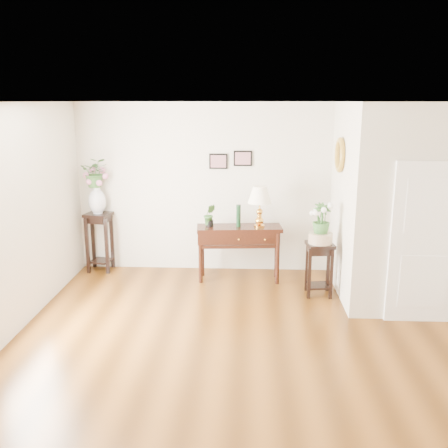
# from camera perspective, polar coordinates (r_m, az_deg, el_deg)

# --- Properties ---
(floor) EXTENTS (6.00, 5.50, 0.02)m
(floor) POSITION_cam_1_polar(r_m,az_deg,el_deg) (6.10, 4.09, -13.59)
(floor) COLOR brown
(floor) RESTS_ON ground
(ceiling) EXTENTS (6.00, 5.50, 0.02)m
(ceiling) POSITION_cam_1_polar(r_m,az_deg,el_deg) (5.41, 4.62, 13.75)
(ceiling) COLOR white
(ceiling) RESTS_ON ground
(wall_back) EXTENTS (6.00, 0.02, 2.80)m
(wall_back) POSITION_cam_1_polar(r_m,az_deg,el_deg) (8.28, 3.87, 4.06)
(wall_back) COLOR silver
(wall_back) RESTS_ON ground
(wall_front) EXTENTS (6.00, 0.02, 2.80)m
(wall_front) POSITION_cam_1_polar(r_m,az_deg,el_deg) (3.01, 5.66, -14.09)
(wall_front) COLOR silver
(wall_front) RESTS_ON ground
(wall_left) EXTENTS (0.02, 5.50, 2.80)m
(wall_left) POSITION_cam_1_polar(r_m,az_deg,el_deg) (6.27, -24.24, -0.35)
(wall_left) COLOR silver
(wall_left) RESTS_ON ground
(partition) EXTENTS (1.80, 1.95, 2.80)m
(partition) POSITION_cam_1_polar(r_m,az_deg,el_deg) (7.66, 19.92, 2.45)
(partition) COLOR silver
(partition) RESTS_ON floor
(door) EXTENTS (0.90, 0.05, 2.10)m
(door) POSITION_cam_1_polar(r_m,az_deg,el_deg) (6.81, 22.07, -2.12)
(door) COLOR white
(door) RESTS_ON floor
(art_print_left) EXTENTS (0.30, 0.02, 0.25)m
(art_print_left) POSITION_cam_1_polar(r_m,az_deg,el_deg) (8.21, -0.65, 7.18)
(art_print_left) COLOR black
(art_print_left) RESTS_ON wall_back
(art_print_right) EXTENTS (0.30, 0.02, 0.25)m
(art_print_right) POSITION_cam_1_polar(r_m,az_deg,el_deg) (8.19, 2.17, 7.51)
(art_print_right) COLOR black
(art_print_right) RESTS_ON wall_back
(wall_ornament) EXTENTS (0.07, 0.51, 0.51)m
(wall_ornament) POSITION_cam_1_polar(r_m,az_deg,el_deg) (7.46, 13.09, 7.70)
(wall_ornament) COLOR #B0872B
(wall_ornament) RESTS_ON partition
(console_table) EXTENTS (1.36, 0.55, 0.89)m
(console_table) POSITION_cam_1_polar(r_m,az_deg,el_deg) (7.98, 1.73, -3.37)
(console_table) COLOR black
(console_table) RESTS_ON floor
(table_lamp) EXTENTS (0.46, 0.46, 0.65)m
(table_lamp) POSITION_cam_1_polar(r_m,az_deg,el_deg) (7.78, 4.09, 2.19)
(table_lamp) COLOR gold
(table_lamp) RESTS_ON console_table
(green_vase) EXTENTS (0.09, 0.09, 0.35)m
(green_vase) POSITION_cam_1_polar(r_m,az_deg,el_deg) (7.82, 1.66, 0.93)
(green_vase) COLOR black
(green_vase) RESTS_ON console_table
(potted_plant) EXTENTS (0.21, 0.18, 0.34)m
(potted_plant) POSITION_cam_1_polar(r_m,az_deg,el_deg) (7.84, -1.66, 0.95)
(potted_plant) COLOR #33642B
(potted_plant) RESTS_ON console_table
(plant_stand_a) EXTENTS (0.46, 0.46, 0.99)m
(plant_stand_a) POSITION_cam_1_polar(r_m,az_deg,el_deg) (8.67, -14.01, -2.00)
(plant_stand_a) COLOR black
(plant_stand_a) RESTS_ON floor
(porcelain_vase) EXTENTS (0.35, 0.35, 0.49)m
(porcelain_vase) POSITION_cam_1_polar(r_m,az_deg,el_deg) (8.51, -14.29, 2.69)
(porcelain_vase) COLOR white
(porcelain_vase) RESTS_ON plant_stand_a
(lily_arrangement) EXTENTS (0.48, 0.43, 0.49)m
(lily_arrangement) POSITION_cam_1_polar(r_m,az_deg,el_deg) (8.44, -14.46, 5.47)
(lily_arrangement) COLOR #33642B
(lily_arrangement) RESTS_ON porcelain_vase
(plant_stand_b) EXTENTS (0.42, 0.42, 0.80)m
(plant_stand_b) POSITION_cam_1_polar(r_m,az_deg,el_deg) (7.51, 10.80, -5.08)
(plant_stand_b) COLOR black
(plant_stand_b) RESTS_ON floor
(ceramic_bowl) EXTENTS (0.42, 0.42, 0.15)m
(ceramic_bowl) POSITION_cam_1_polar(r_m,az_deg,el_deg) (7.37, 10.96, -1.56)
(ceramic_bowl) COLOR #B6B09E
(ceramic_bowl) RESTS_ON plant_stand_b
(narcissus) EXTENTS (0.33, 0.33, 0.47)m
(narcissus) POSITION_cam_1_polar(r_m,az_deg,el_deg) (7.31, 11.06, 0.51)
(narcissus) COLOR #33642B
(narcissus) RESTS_ON ceramic_bowl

